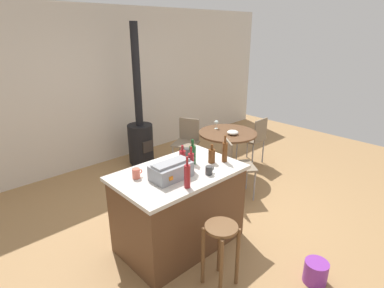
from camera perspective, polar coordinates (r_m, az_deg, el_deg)
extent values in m
plane|color=#A37A4C|center=(4.24, 4.12, -12.60)|extent=(8.80, 8.80, 0.00)
cube|color=beige|center=(5.74, -15.26, 10.14)|extent=(8.00, 0.10, 2.70)
cube|color=brown|center=(3.50, -2.37, -11.99)|extent=(1.30, 0.80, 0.86)
cube|color=beige|center=(3.28, -2.49, -5.32)|extent=(1.36, 0.86, 0.04)
cylinder|color=brown|center=(3.21, 5.08, -18.15)|extent=(0.04, 0.04, 0.62)
cylinder|color=brown|center=(3.08, 2.04, -20.02)|extent=(0.04, 0.04, 0.62)
cylinder|color=brown|center=(2.96, 5.40, -22.05)|extent=(0.04, 0.04, 0.62)
cylinder|color=brown|center=(3.10, 8.40, -19.97)|extent=(0.04, 0.04, 0.62)
cylinder|color=brown|center=(2.88, 5.44, -15.09)|extent=(0.30, 0.30, 0.03)
cylinder|color=black|center=(5.29, 6.30, -5.44)|extent=(0.52, 0.52, 0.02)
cylinder|color=black|center=(5.14, 6.45, -1.95)|extent=(0.07, 0.07, 0.72)
cylinder|color=brown|center=(5.01, 6.62, 2.02)|extent=(0.94, 0.94, 0.03)
cube|color=#7F705B|center=(5.64, 10.81, 0.97)|extent=(0.42, 0.42, 0.03)
cube|color=#7F705B|center=(5.48, 12.59, 2.47)|extent=(0.36, 0.04, 0.40)
cylinder|color=gray|center=(5.50, 11.13, -2.22)|extent=(0.02, 0.02, 0.45)
cylinder|color=gray|center=(5.77, 12.99, -1.26)|extent=(0.02, 0.02, 0.45)
cylinder|color=gray|center=(5.94, 10.21, -0.43)|extent=(0.02, 0.02, 0.45)
cylinder|color=gray|center=(5.68, 8.28, -1.31)|extent=(0.02, 0.02, 0.45)
cube|color=#7F705B|center=(5.29, -1.19, 0.04)|extent=(0.54, 0.54, 0.03)
cube|color=#7F705B|center=(5.39, -0.52, 2.70)|extent=(0.19, 0.33, 0.40)
cylinder|color=gray|center=(5.48, 1.11, -1.92)|extent=(0.02, 0.02, 0.45)
cylinder|color=gray|center=(5.58, -2.22, -1.49)|extent=(0.02, 0.02, 0.45)
cylinder|color=gray|center=(5.29, -3.53, -2.80)|extent=(0.02, 0.02, 0.45)
cylinder|color=gray|center=(5.18, -0.03, -3.28)|extent=(0.02, 0.02, 0.45)
cube|color=#7F705B|center=(4.47, 8.89, -4.11)|extent=(0.56, 0.56, 0.03)
cube|color=#7F705B|center=(4.34, 6.64, -1.89)|extent=(0.22, 0.31, 0.40)
cylinder|color=gray|center=(4.68, 6.11, -6.11)|extent=(0.02, 0.02, 0.45)
cylinder|color=gray|center=(4.39, 7.24, -8.06)|extent=(0.02, 0.02, 0.45)
cylinder|color=gray|center=(4.49, 11.46, -7.64)|extent=(0.02, 0.02, 0.45)
cylinder|color=gray|center=(4.77, 10.08, -5.77)|extent=(0.02, 0.02, 0.45)
cylinder|color=black|center=(5.71, -9.24, -3.37)|extent=(0.37, 0.37, 0.06)
cylinder|color=black|center=(5.57, -9.45, 0.13)|extent=(0.44, 0.44, 0.68)
cube|color=#2D2826|center=(5.40, -8.14, -0.46)|extent=(0.20, 0.02, 0.20)
cylinder|color=black|center=(5.28, -10.21, 12.29)|extent=(0.13, 0.13, 1.69)
cube|color=gray|center=(3.10, -3.88, -5.02)|extent=(0.41, 0.24, 0.15)
cube|color=gray|center=(3.06, -3.92, -3.52)|extent=(0.39, 0.14, 0.02)
cube|color=orange|center=(2.95, -3.87, -6.38)|extent=(0.04, 0.01, 0.04)
cube|color=orange|center=(3.07, -0.91, -5.21)|extent=(0.04, 0.01, 0.04)
cylinder|color=#603314|center=(3.47, 6.07, -1.53)|extent=(0.06, 0.06, 0.23)
cylinder|color=#603314|center=(3.42, 6.17, 0.90)|extent=(0.02, 0.02, 0.09)
cylinder|color=maroon|center=(3.22, -0.18, -3.45)|extent=(0.06, 0.06, 0.20)
cylinder|color=maroon|center=(3.17, -0.18, -1.17)|extent=(0.02, 0.02, 0.08)
cylinder|color=maroon|center=(2.90, -0.89, -6.03)|extent=(0.06, 0.06, 0.23)
cylinder|color=maroon|center=(2.83, -0.91, -3.17)|extent=(0.02, 0.02, 0.09)
cylinder|color=#603314|center=(3.45, 3.66, -2.23)|extent=(0.08, 0.08, 0.16)
cylinder|color=#603314|center=(3.41, 3.70, -0.55)|extent=(0.03, 0.03, 0.06)
cylinder|color=maroon|center=(3.38, -1.77, -2.58)|extent=(0.07, 0.07, 0.16)
cylinder|color=maroon|center=(3.34, -1.79, -0.78)|extent=(0.03, 0.03, 0.06)
cylinder|color=#194C23|center=(3.41, 0.10, -2.04)|extent=(0.08, 0.08, 0.20)
cylinder|color=#194C23|center=(3.36, 0.10, 0.18)|extent=(0.03, 0.03, 0.08)
cylinder|color=#DB6651|center=(3.15, -10.30, -5.37)|extent=(0.08, 0.08, 0.10)
torus|color=#DB6651|center=(3.17, -9.53, -5.02)|extent=(0.05, 0.01, 0.05)
cylinder|color=#383838|center=(3.66, -0.87, -1.44)|extent=(0.08, 0.08, 0.09)
torus|color=#383838|center=(3.69, -0.28, -1.18)|extent=(0.05, 0.01, 0.05)
cylinder|color=#383838|center=(3.19, 3.14, -4.88)|extent=(0.07, 0.07, 0.09)
torus|color=#383838|center=(3.22, 3.75, -4.56)|extent=(0.05, 0.01, 0.05)
cylinder|color=silver|center=(5.17, 4.49, 2.88)|extent=(0.06, 0.06, 0.00)
cylinder|color=silver|center=(5.16, 4.51, 3.32)|extent=(0.01, 0.01, 0.08)
ellipsoid|color=silver|center=(5.14, 4.53, 4.05)|extent=(0.07, 0.07, 0.06)
ellipsoid|color=white|center=(4.90, 7.53, 2.15)|extent=(0.18, 0.18, 0.07)
cylinder|color=purple|center=(3.43, 21.89, -21.11)|extent=(0.22, 0.22, 0.23)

